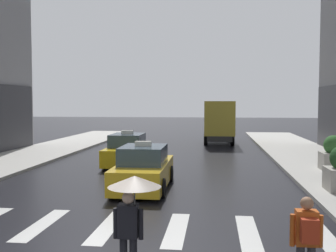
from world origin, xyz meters
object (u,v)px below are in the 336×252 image
(pedestrian_with_umbrella, at_px, (132,199))
(planter_mid_block, at_px, (333,154))
(pedestrian_with_backpack, at_px, (307,237))
(box_truck, at_px, (219,120))
(taxi_lead, at_px, (144,169))
(taxi_second, at_px, (128,151))

(pedestrian_with_umbrella, distance_m, planter_mid_block, 13.74)
(pedestrian_with_backpack, bearing_deg, box_truck, 92.83)
(pedestrian_with_backpack, bearing_deg, taxi_lead, 118.50)
(taxi_lead, height_order, box_truck, box_truck)
(pedestrian_with_umbrella, xyz_separation_m, pedestrian_with_backpack, (3.01, -0.06, -0.54))
(box_truck, bearing_deg, pedestrian_with_umbrella, -94.16)
(taxi_second, height_order, box_truck, box_truck)
(box_truck, bearing_deg, planter_mid_block, -68.18)
(pedestrian_with_backpack, distance_m, planter_mid_block, 12.55)
(taxi_second, distance_m, planter_mid_block, 10.00)
(taxi_second, height_order, pedestrian_with_umbrella, pedestrian_with_umbrella)
(taxi_second, bearing_deg, box_truck, 67.11)
(taxi_second, height_order, planter_mid_block, taxi_second)
(taxi_lead, relative_size, planter_mid_block, 2.85)
(taxi_lead, relative_size, pedestrian_with_backpack, 2.76)
(taxi_second, relative_size, planter_mid_block, 2.85)
(taxi_lead, height_order, taxi_second, same)
(box_truck, xyz_separation_m, pedestrian_with_backpack, (1.22, -24.66, -0.88))
(taxi_second, bearing_deg, pedestrian_with_backpack, -65.51)
(taxi_second, relative_size, pedestrian_with_umbrella, 2.35)
(box_truck, relative_size, pedestrian_with_backpack, 4.59)
(taxi_lead, height_order, pedestrian_with_backpack, taxi_lead)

